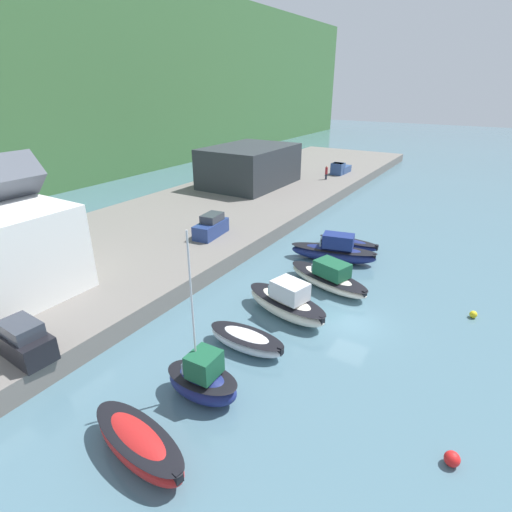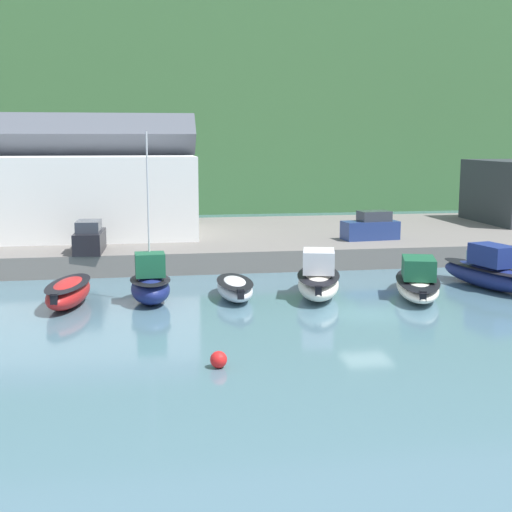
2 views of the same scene
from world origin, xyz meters
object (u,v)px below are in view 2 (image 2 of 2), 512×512
at_px(moored_boat_2, 235,288).
at_px(moored_boat_1, 150,284).
at_px(moored_boat_0, 68,292).
at_px(moored_boat_5, 488,272).
at_px(moored_boat_4, 418,282).
at_px(parked_car_1, 90,239).
at_px(parked_car_0, 371,227).
at_px(mooring_buoy_0, 219,360).
at_px(moored_boat_3, 318,279).

bearing_deg(moored_boat_2, moored_boat_1, -175.39).
distance_m(moored_boat_0, moored_boat_2, 9.23).
bearing_deg(moored_boat_0, moored_boat_2, 10.98).
bearing_deg(moored_boat_5, moored_boat_1, 169.64).
relative_size(moored_boat_1, moored_boat_4, 1.17).
relative_size(moored_boat_1, parked_car_1, 2.20).
bearing_deg(parked_car_0, moored_boat_0, 113.41).
height_order(parked_car_1, mooring_buoy_0, parked_car_1).
height_order(moored_boat_1, moored_boat_3, moored_boat_1).
bearing_deg(parked_car_1, moored_boat_0, -90.39).
height_order(moored_boat_0, parked_car_0, parked_car_0).
bearing_deg(parked_car_0, moored_boat_3, 143.01).
bearing_deg(moored_boat_3, moored_boat_4, 5.37).
xyz_separation_m(moored_boat_1, moored_boat_5, (20.49, 0.73, -0.08)).
distance_m(moored_boat_3, parked_car_0, 14.31).
xyz_separation_m(moored_boat_0, moored_boat_3, (14.06, -0.03, 0.26)).
bearing_deg(moored_boat_4, moored_boat_5, 34.47).
bearing_deg(moored_boat_1, moored_boat_5, 0.26).
xyz_separation_m(moored_boat_2, mooring_buoy_0, (-2.33, -12.27, -0.27)).
xyz_separation_m(moored_boat_0, mooring_buoy_0, (6.89, -12.00, -0.42)).
relative_size(parked_car_1, mooring_buoy_0, 6.24).
bearing_deg(moored_boat_5, moored_boat_2, 169.00).
bearing_deg(moored_boat_2, moored_boat_3, -3.11).
bearing_deg(moored_boat_5, parked_car_0, 95.04).
xyz_separation_m(moored_boat_2, moored_boat_3, (4.84, -0.30, 0.41)).
xyz_separation_m(moored_boat_4, parked_car_0, (1.54, 13.16, 1.56)).
bearing_deg(moored_boat_3, moored_boat_1, -165.46).
distance_m(moored_boat_0, moored_boat_3, 14.07).
height_order(moored_boat_4, parked_car_1, parked_car_1).
bearing_deg(mooring_buoy_0, moored_boat_1, 101.62).
relative_size(parked_car_0, parked_car_1, 1.02).
relative_size(moored_boat_4, mooring_buoy_0, 11.73).
bearing_deg(mooring_buoy_0, moored_boat_3, 59.09).
xyz_separation_m(moored_boat_3, parked_car_0, (7.23, 12.27, 1.37)).
bearing_deg(moored_boat_4, mooring_buoy_0, -121.73).
height_order(moored_boat_5, mooring_buoy_0, moored_boat_5).
height_order(moored_boat_1, moored_boat_2, moored_boat_1).
xyz_separation_m(moored_boat_3, parked_car_1, (-13.47, 9.53, 1.37)).
bearing_deg(moored_boat_0, mooring_buoy_0, -50.84).
bearing_deg(moored_boat_5, moored_boat_4, -175.45).
xyz_separation_m(moored_boat_0, parked_car_0, (21.29, 12.24, 1.63)).
distance_m(moored_boat_1, moored_boat_5, 20.51).
height_order(moored_boat_4, parked_car_0, parked_car_0).
distance_m(moored_boat_2, parked_car_0, 17.09).
relative_size(moored_boat_4, parked_car_1, 1.88).
distance_m(moored_boat_0, moored_boat_4, 19.78).
bearing_deg(moored_boat_2, moored_boat_4, -6.01).
distance_m(moored_boat_0, parked_car_1, 9.66).
bearing_deg(moored_boat_3, moored_boat_2, -169.30).
distance_m(moored_boat_1, moored_boat_2, 4.82).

